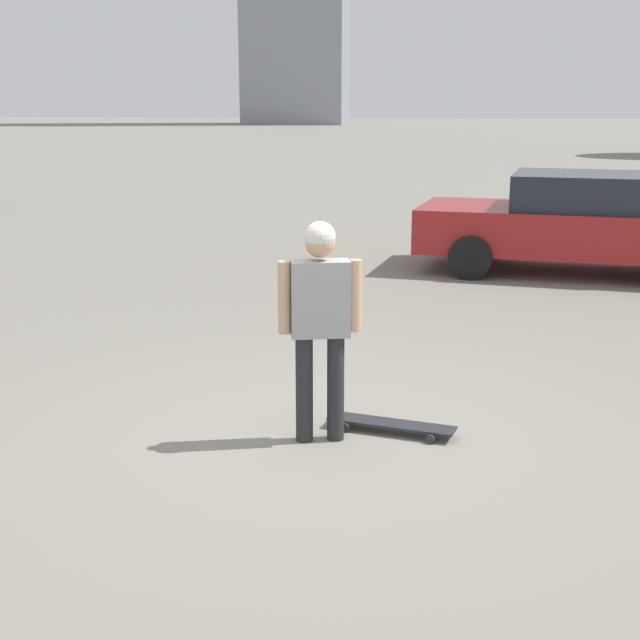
% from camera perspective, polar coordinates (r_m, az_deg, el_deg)
% --- Properties ---
extents(ground_plane, '(220.00, 220.00, 0.00)m').
position_cam_1_polar(ground_plane, '(6.61, 0.00, -7.66)').
color(ground_plane, gray).
extents(person, '(0.58, 0.30, 1.61)m').
position_cam_1_polar(person, '(6.31, 0.00, 0.71)').
color(person, '#262628').
rests_on(person, ground_plane).
extents(skateboard, '(0.99, 0.41, 0.08)m').
position_cam_1_polar(skateboard, '(6.74, 4.58, -6.66)').
color(skateboard, '#232328').
rests_on(skateboard, ground_plane).
extents(car_parked_near, '(4.61, 2.56, 1.42)m').
position_cam_1_polar(car_parked_near, '(13.26, 16.15, 6.05)').
color(car_parked_near, maroon).
rests_on(car_parked_near, ground_plane).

